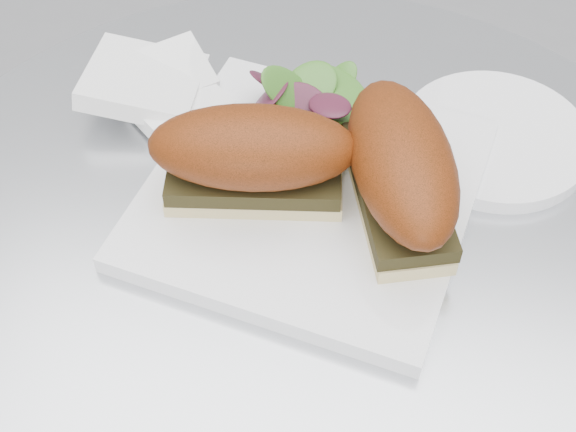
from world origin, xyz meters
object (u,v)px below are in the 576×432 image
at_px(plate, 310,194).
at_px(saucer, 495,138).
at_px(sandwich_left, 253,156).
at_px(sandwich_right, 401,168).

relative_size(plate, saucer, 1.56).
height_order(sandwich_left, saucer, sandwich_left).
bearing_deg(plate, sandwich_left, -161.21).
bearing_deg(saucer, sandwich_right, -127.03).
bearing_deg(sandwich_right, saucer, 123.95).
distance_m(sandwich_left, sandwich_right, 0.11).
xyz_separation_m(plate, saucer, (0.14, 0.09, -0.00)).
bearing_deg(sandwich_right, sandwich_left, -104.84).
xyz_separation_m(plate, sandwich_right, (0.07, -0.01, 0.05)).
height_order(plate, sandwich_right, sandwich_right).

